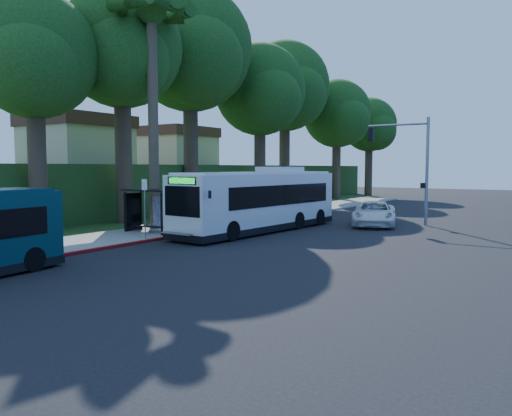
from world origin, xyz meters
The scene contains 18 objects.
ground centered at (0.00, 0.00, 0.00)m, with size 140.00×140.00×0.00m, color black.
sidewalk centered at (-7.30, 0.00, 0.06)m, with size 4.50×70.00×0.12m, color gray.
red_curb centered at (-5.00, -4.00, 0.07)m, with size 0.25×30.00×0.13m, color maroon.
grass_verge centered at (-13.00, 5.00, 0.03)m, with size 8.00×70.00×0.06m, color #234719.
bus_shelter centered at (-7.26, -2.86, 1.81)m, with size 3.20×1.51×2.55m.
stop_sign_pole centered at (-5.40, -5.00, 2.08)m, with size 0.35×0.06×3.17m.
traffic_signal_pole centered at (3.78, 10.00, 4.42)m, with size 4.10×0.30×7.00m.
palm_tree centered at (-8.20, -1.50, 12.38)m, with size 4.20×4.20×14.40m.
hillside_backdrop centered at (-26.30, 15.10, 2.44)m, with size 24.00×60.00×8.80m.
tree_0 centered at (-12.40, -0.02, 11.20)m, with size 8.40×8.00×15.70m.
tree_1 centered at (-13.37, 7.98, 12.73)m, with size 10.50×10.00×18.26m.
tree_2 centered at (-11.89, 15.98, 10.48)m, with size 8.82×8.40×15.12m.
tree_3 centered at (-13.88, 23.98, 11.98)m, with size 10.08×9.60×17.28m.
tree_4 centered at (-11.40, 31.98, 9.73)m, with size 8.40×8.00×14.14m.
tree_5 centered at (-10.41, 39.99, 8.96)m, with size 7.35×7.00×12.86m.
tree_6 centered at (-12.91, -6.01, 9.71)m, with size 7.56×7.20×13.74m.
white_bus centered at (-2.60, 1.63, 1.86)m, with size 3.52×12.94×3.82m.
pickup centered at (2.03, 8.03, 0.79)m, with size 2.62×5.69×1.58m, color white.
Camera 1 is at (13.36, -23.09, 3.76)m, focal length 35.00 mm.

